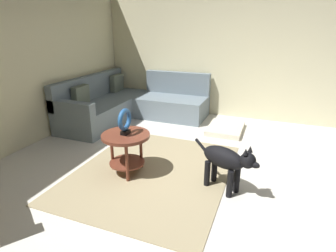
% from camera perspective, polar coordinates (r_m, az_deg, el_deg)
% --- Properties ---
extents(ground_plane, '(6.00, 6.00, 0.10)m').
position_cam_1_polar(ground_plane, '(3.33, 7.02, -13.60)').
color(ground_plane, silver).
extents(wall_right, '(0.12, 6.00, 2.70)m').
position_cam_1_polar(wall_right, '(5.69, 15.44, 15.05)').
color(wall_right, beige).
rests_on(wall_right, ground_plane).
extents(area_rug, '(2.30, 1.90, 0.01)m').
position_cam_1_polar(area_rug, '(3.62, -3.25, -9.47)').
color(area_rug, tan).
rests_on(area_rug, ground_plane).
extents(sectional_couch, '(2.20, 2.25, 0.88)m').
position_cam_1_polar(sectional_couch, '(5.59, -7.91, 4.40)').
color(sectional_couch, slate).
rests_on(sectional_couch, ground_plane).
extents(side_table, '(0.60, 0.60, 0.54)m').
position_cam_1_polar(side_table, '(3.45, -8.75, -3.57)').
color(side_table, brown).
rests_on(side_table, ground_plane).
extents(torus_sculpture, '(0.28, 0.08, 0.33)m').
position_cam_1_polar(torus_sculpture, '(3.34, -9.01, 1.05)').
color(torus_sculpture, black).
rests_on(torus_sculpture, side_table).
extents(dog_bed_mat, '(0.80, 0.60, 0.09)m').
position_cam_1_polar(dog_bed_mat, '(5.05, 11.89, -0.52)').
color(dog_bed_mat, beige).
rests_on(dog_bed_mat, ground_plane).
extents(dog, '(0.41, 0.80, 0.63)m').
position_cam_1_polar(dog, '(3.14, 12.07, -7.13)').
color(dog, black).
rests_on(dog, ground_plane).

